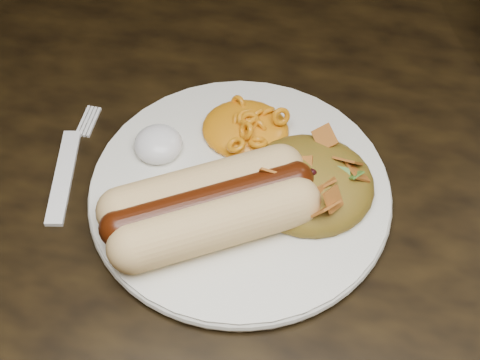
# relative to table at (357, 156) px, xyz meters

# --- Properties ---
(table) EXTENTS (1.60, 0.90, 0.75)m
(table) POSITION_rel_table_xyz_m (0.00, 0.00, 0.00)
(table) COLOR black
(table) RESTS_ON floor
(plate) EXTENTS (0.32, 0.32, 0.01)m
(plate) POSITION_rel_table_xyz_m (-0.10, -0.14, 0.10)
(plate) COLOR silver
(plate) RESTS_ON table
(hotdog) EXTENTS (0.14, 0.13, 0.04)m
(hotdog) POSITION_rel_table_xyz_m (-0.11, -0.18, 0.13)
(hotdog) COLOR #E0CC69
(hotdog) RESTS_ON plate
(mac_and_cheese) EXTENTS (0.09, 0.08, 0.03)m
(mac_and_cheese) POSITION_rel_table_xyz_m (-0.10, -0.08, 0.12)
(mac_and_cheese) COLOR gold
(mac_and_cheese) RESTS_ON plate
(sour_cream) EXTENTS (0.04, 0.04, 0.03)m
(sour_cream) POSITION_rel_table_xyz_m (-0.17, -0.12, 0.12)
(sour_cream) COLOR white
(sour_cream) RESTS_ON plate
(taco_salad) EXTENTS (0.11, 0.10, 0.05)m
(taco_salad) POSITION_rel_table_xyz_m (-0.04, -0.13, 0.12)
(taco_salad) COLOR #9E4B11
(taco_salad) RESTS_ON plate
(fork) EXTENTS (0.04, 0.14, 0.00)m
(fork) POSITION_rel_table_xyz_m (-0.25, -0.15, 0.09)
(fork) COLOR white
(fork) RESTS_ON table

